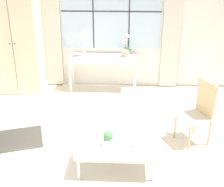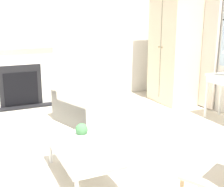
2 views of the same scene
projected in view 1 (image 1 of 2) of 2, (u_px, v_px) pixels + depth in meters
name	position (u px, v px, depth m)	size (l,w,h in m)	color
ground_plane	(101.00, 164.00, 4.52)	(14.00, 14.00, 0.00)	beige
wall_back_windowed	(111.00, 24.00, 6.70)	(7.20, 0.14, 2.80)	silver
armoire	(17.00, 38.00, 6.52)	(1.04, 0.70, 2.34)	beige
console_table	(103.00, 60.00, 6.74)	(1.48, 0.41, 0.77)	white
table_lamp	(83.00, 34.00, 6.52)	(0.25, 0.25, 0.60)	silver
potted_orchid	(126.00, 48.00, 6.60)	(0.21, 0.17, 0.48)	tan
armchair_upholstered	(8.00, 124.00, 5.05)	(1.17, 1.11, 0.79)	silver
side_chair_wooden	(200.00, 109.00, 4.88)	(0.59, 0.59, 1.02)	beige
coffee_table	(117.00, 149.00, 4.30)	(1.11, 0.57, 0.36)	silver
potted_plant_small	(108.00, 138.00, 4.27)	(0.14, 0.14, 0.23)	white
pillar_candle	(135.00, 142.00, 4.27)	(0.11, 0.11, 0.15)	silver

